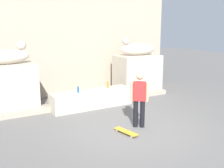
{
  "coord_description": "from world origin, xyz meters",
  "views": [
    {
      "loc": [
        -4.19,
        -6.17,
        3.05
      ],
      "look_at": [
        0.14,
        1.44,
        1.1
      ],
      "focal_mm": 44.27,
      "sensor_mm": 36.0,
      "label": 1
    }
  ],
  "objects_px": {
    "statue_reclining_left": "(7,56)",
    "skateboard": "(126,132)",
    "bottle_orange": "(108,85)",
    "bottle_blue": "(78,90)",
    "statue_reclining_right": "(137,49)",
    "skater": "(139,97)"
  },
  "relations": [
    {
      "from": "skateboard",
      "to": "bottle_blue",
      "type": "height_order",
      "value": "bottle_blue"
    },
    {
      "from": "skater",
      "to": "skateboard",
      "type": "distance_m",
      "value": 1.09
    },
    {
      "from": "statue_reclining_left",
      "to": "skateboard",
      "type": "relative_size",
      "value": 1.96
    },
    {
      "from": "bottle_orange",
      "to": "statue_reclining_right",
      "type": "bearing_deg",
      "value": 26.18
    },
    {
      "from": "bottle_blue",
      "to": "statue_reclining_right",
      "type": "bearing_deg",
      "value": 18.25
    },
    {
      "from": "statue_reclining_left",
      "to": "bottle_blue",
      "type": "bearing_deg",
      "value": -27.49
    },
    {
      "from": "bottle_orange",
      "to": "skateboard",
      "type": "bearing_deg",
      "value": -109.09
    },
    {
      "from": "statue_reclining_right",
      "to": "skater",
      "type": "xyz_separation_m",
      "value": [
        -2.32,
        -3.5,
        -1.03
      ]
    },
    {
      "from": "skater",
      "to": "skateboard",
      "type": "height_order",
      "value": "skater"
    },
    {
      "from": "statue_reclining_right",
      "to": "bottle_orange",
      "type": "distance_m",
      "value": 2.51
    },
    {
      "from": "skater",
      "to": "bottle_blue",
      "type": "relative_size",
      "value": 6.39
    },
    {
      "from": "skateboard",
      "to": "bottle_blue",
      "type": "distance_m",
      "value": 2.79
    },
    {
      "from": "statue_reclining_left",
      "to": "statue_reclining_right",
      "type": "bearing_deg",
      "value": -1.06
    },
    {
      "from": "statue_reclining_left",
      "to": "skateboard",
      "type": "height_order",
      "value": "statue_reclining_left"
    },
    {
      "from": "statue_reclining_right",
      "to": "bottle_blue",
      "type": "xyz_separation_m",
      "value": [
        -3.23,
        -1.06,
        -1.21
      ]
    },
    {
      "from": "skateboard",
      "to": "bottle_orange",
      "type": "xyz_separation_m",
      "value": [
        0.96,
        2.78,
        0.68
      ]
    },
    {
      "from": "skater",
      "to": "bottle_orange",
      "type": "bearing_deg",
      "value": -60.98
    },
    {
      "from": "statue_reclining_right",
      "to": "bottle_orange",
      "type": "bearing_deg",
      "value": 36.89
    },
    {
      "from": "bottle_orange",
      "to": "bottle_blue",
      "type": "distance_m",
      "value": 1.26
    },
    {
      "from": "statue_reclining_left",
      "to": "bottle_blue",
      "type": "distance_m",
      "value": 2.67
    },
    {
      "from": "bottle_blue",
      "to": "statue_reclining_left",
      "type": "bearing_deg",
      "value": 153.64
    },
    {
      "from": "bottle_orange",
      "to": "bottle_blue",
      "type": "bearing_deg",
      "value": -175.74
    }
  ]
}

